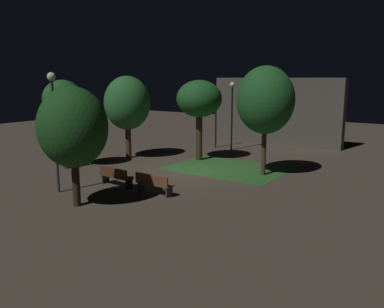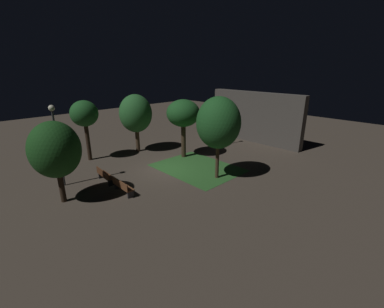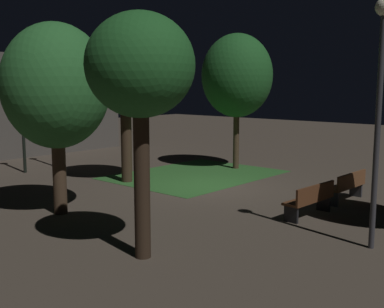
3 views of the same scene
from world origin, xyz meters
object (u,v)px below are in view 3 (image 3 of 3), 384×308
bench_by_lamp (347,186)px  lamp_post_near_wall (380,85)px  tree_left_canopy (56,87)px  tree_lawn_side (125,79)px  tree_right_canopy (140,69)px  bench_near_trees (311,199)px  tree_back_left (237,76)px  lamp_post_path_center (22,105)px  lamp_post_plaza_west (59,92)px

bench_by_lamp → lamp_post_near_wall: 5.13m
lamp_post_near_wall → tree_left_canopy: bearing=110.9°
tree_lawn_side → tree_right_canopy: bearing=-128.4°
bench_near_trees → tree_left_canopy: 7.28m
bench_near_trees → tree_back_left: bearing=51.4°
lamp_post_path_center → tree_lawn_side: bearing=-71.2°
bench_by_lamp → tree_back_left: bearing=67.6°
tree_right_canopy → lamp_post_plaza_west: tree_right_canopy is taller
lamp_post_near_wall → lamp_post_plaza_west: size_ratio=1.11×
tree_right_canopy → lamp_post_path_center: bearing=72.6°
bench_by_lamp → tree_left_canopy: 8.77m
lamp_post_plaza_west → lamp_post_path_center: size_ratio=1.21×
tree_back_left → lamp_post_path_center: (-6.32, 5.71, -1.15)m
bench_near_trees → bench_by_lamp: (2.27, -0.00, 0.00)m
bench_by_lamp → tree_right_canopy: size_ratio=0.38×
tree_left_canopy → lamp_post_near_wall: lamp_post_near_wall is taller
lamp_post_near_wall → lamp_post_plaza_west: 13.40m
lamp_post_path_center → tree_back_left: bearing=-42.1°
bench_by_lamp → tree_back_left: (2.41, 5.85, 3.33)m
bench_near_trees → tree_right_canopy: size_ratio=0.38×
tree_back_left → tree_lawn_side: (-4.82, 1.30, -0.17)m
tree_right_canopy → lamp_post_near_wall: bearing=-42.2°
tree_lawn_side → tree_left_canopy: bearing=-154.3°
tree_right_canopy → lamp_post_near_wall: (3.58, -3.24, -0.30)m
tree_right_canopy → lamp_post_path_center: 11.00m
bench_near_trees → lamp_post_near_wall: bearing=-122.5°
bench_by_lamp → tree_lawn_side: size_ratio=0.38×
tree_lawn_side → lamp_post_path_center: (-1.50, 4.41, -0.98)m
tree_lawn_side → lamp_post_near_wall: (-1.20, -9.27, -0.21)m
bench_near_trees → tree_left_canopy: bearing=128.4°
lamp_post_plaza_west → tree_lawn_side: bearing=-89.6°
tree_back_left → lamp_post_path_center: size_ratio=1.44×
tree_left_canopy → lamp_post_path_center: size_ratio=1.32×
bench_by_lamp → lamp_post_path_center: 12.40m
tree_back_left → lamp_post_plaza_west: tree_back_left is taller
tree_right_canopy → tree_back_left: (9.60, 4.73, 0.08)m
tree_left_canopy → tree_lawn_side: bearing=25.7°
bench_by_lamp → lamp_post_near_wall: size_ratio=0.35×
tree_lawn_side → lamp_post_near_wall: bearing=-97.4°
bench_by_lamp → tree_right_canopy: tree_right_canopy is taller
tree_back_left → lamp_post_plaza_west: 7.27m
bench_by_lamp → lamp_post_plaza_west: bearing=102.3°
lamp_post_path_center → bench_near_trees: bearing=-81.9°
tree_lawn_side → lamp_post_path_center: 4.76m
bench_by_lamp → lamp_post_path_center: bearing=108.7°
lamp_post_near_wall → lamp_post_path_center: lamp_post_near_wall is taller
tree_lawn_side → lamp_post_near_wall: lamp_post_near_wall is taller
tree_back_left → tree_left_canopy: bearing=-176.0°
tree_right_canopy → tree_lawn_side: 7.70m
bench_near_trees → lamp_post_near_wall: lamp_post_near_wall is taller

